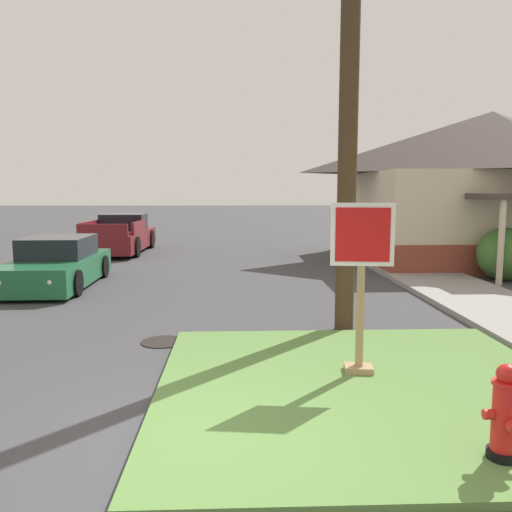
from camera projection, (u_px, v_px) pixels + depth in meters
ground_plane at (191, 449)px, 4.84m from camera, size 160.00×160.00×0.00m
grass_corner_patch at (365, 387)px, 6.28m from camera, size 5.04×4.84×0.08m
sidewalk_strip at (483, 301)px, 11.01m from camera, size 2.20×18.53×0.12m
fire_hydrant at (505, 415)px, 4.47m from camera, size 0.38×0.34×0.86m
stop_sign at (361, 289)px, 6.54m from camera, size 0.79×0.32×2.19m
manhole_cover at (163, 342)px, 8.26m from camera, size 0.70×0.70×0.02m
parked_sedan_green at (57, 265)px, 13.08m from camera, size 1.93×4.29×1.25m
pickup_truck_maroon at (120, 237)px, 20.28m from camera, size 2.12×5.13×1.48m
utility_pole at (350, 55)px, 8.42m from camera, size 1.86×0.32×8.90m
corner_house at (489, 185)px, 17.84m from camera, size 9.42×8.82×5.11m
shrub_near_porch at (505, 254)px, 13.86m from camera, size 1.44×1.44×1.43m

